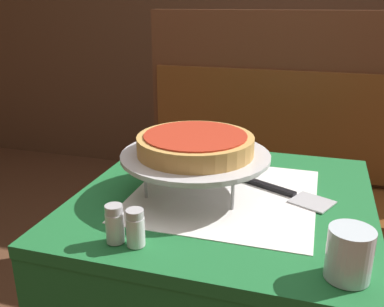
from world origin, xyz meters
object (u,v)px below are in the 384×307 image
booth_bench (302,209)px  condiment_caddy (293,79)px  deep_dish_pizza (195,144)px  dining_table_rear (293,107)px  pizza_pan_stand (195,157)px  pizza_server (282,191)px  pepper_shaker (135,228)px  water_glass_near (349,254)px  salt_shaker (115,224)px  dining_table_front (223,231)px

booth_bench → condiment_caddy: bearing=99.8°
deep_dish_pizza → dining_table_rear: bearing=85.1°
pizza_pan_stand → condiment_caddy: 1.58m
dining_table_rear → pizza_server: (0.08, -1.58, 0.13)m
dining_table_rear → pepper_shaker: 1.94m
pizza_server → pepper_shaker: (-0.27, -0.35, 0.04)m
dining_table_rear → pepper_shaker: pepper_shaker is taller
booth_bench → water_glass_near: size_ratio=15.45×
pizza_server → booth_bench: bearing=86.8°
booth_bench → deep_dish_pizza: size_ratio=5.11×
water_glass_near → condiment_caddy: bearing=97.2°
pizza_pan_stand → dining_table_rear: bearing=85.1°
deep_dish_pizza → condiment_caddy: condiment_caddy is taller
pizza_pan_stand → pepper_shaker: (-0.05, -0.28, -0.06)m
booth_bench → pizza_pan_stand: 1.02m
pizza_pan_stand → pepper_shaker: bearing=-99.1°
booth_bench → salt_shaker: (-0.36, -1.12, 0.46)m
dining_table_rear → booth_bench: bearing=-81.4°
deep_dish_pizza → water_glass_near: bearing=-36.6°
salt_shaker → pepper_shaker: bearing=-0.0°
dining_table_rear → water_glass_near: water_glass_near is taller
pepper_shaker → condiment_caddy: 1.86m
booth_bench → pizza_pan_stand: (-0.26, -0.83, 0.52)m
salt_shaker → booth_bench: bearing=72.3°
pizza_pan_stand → deep_dish_pizza: size_ratio=1.29×
booth_bench → water_glass_near: bearing=-84.6°
pizza_pan_stand → water_glass_near: pizza_pan_stand is taller
pizza_server → pepper_shaker: pepper_shaker is taller
dining_table_rear → water_glass_near: bearing=-83.2°
booth_bench → pepper_shaker: 1.25m
dining_table_front → water_glass_near: water_glass_near is taller
dining_table_front → deep_dish_pizza: bearing=-169.2°
deep_dish_pizza → condiment_caddy: 1.58m
booth_bench → water_glass_near: 1.21m
salt_shaker → condiment_caddy: condiment_caddy is taller
dining_table_rear → salt_shaker: (-0.23, -1.93, 0.17)m
pizza_server → condiment_caddy: condiment_caddy is taller
dining_table_rear → pizza_pan_stand: bearing=-94.9°
deep_dish_pizza → pizza_server: size_ratio=1.05×
deep_dish_pizza → water_glass_near: size_ratio=3.03×
booth_bench → deep_dish_pizza: booth_bench is taller
pepper_shaker → dining_table_rear: bearing=84.4°
dining_table_rear → salt_shaker: 1.95m
condiment_caddy → pepper_shaker: bearing=-95.6°
deep_dish_pizza → pepper_shaker: size_ratio=3.71×
pizza_server → pepper_shaker: size_ratio=3.54×
pizza_pan_stand → booth_bench: bearing=72.5°
pepper_shaker → booth_bench: bearing=74.5°
deep_dish_pizza → salt_shaker: (-0.09, -0.28, -0.09)m
dining_table_rear → deep_dish_pizza: bearing=-94.9°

